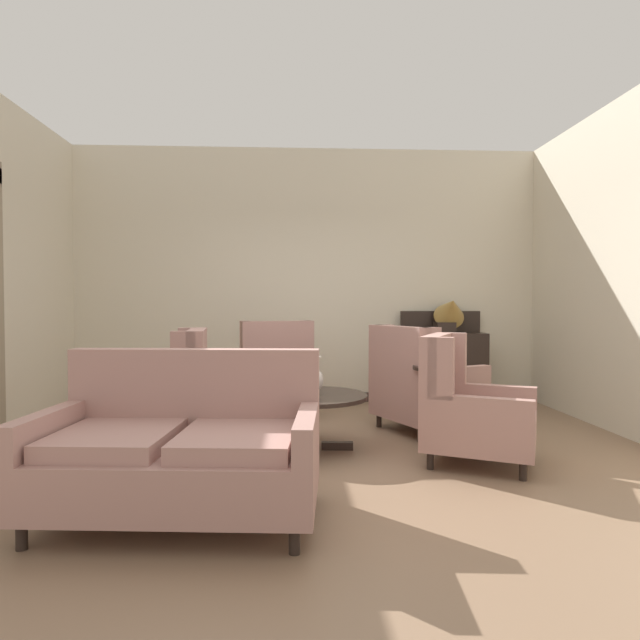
% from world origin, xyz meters
% --- Properties ---
extents(ground, '(8.54, 8.54, 0.00)m').
position_xyz_m(ground, '(0.00, 0.00, 0.00)').
color(ground, '#896B51').
extents(wall_back, '(6.26, 0.08, 3.33)m').
position_xyz_m(wall_back, '(0.00, 2.70, 1.66)').
color(wall_back, beige).
rests_on(wall_back, ground).
extents(wall_right, '(0.08, 3.78, 3.33)m').
position_xyz_m(wall_right, '(3.05, 0.81, 1.66)').
color(wall_right, beige).
rests_on(wall_right, ground).
extents(baseboard_back, '(6.10, 0.03, 0.12)m').
position_xyz_m(baseboard_back, '(0.00, 2.65, 0.06)').
color(baseboard_back, black).
rests_on(baseboard_back, ground).
extents(coffee_table, '(0.98, 0.98, 0.49)m').
position_xyz_m(coffee_table, '(-0.02, 0.35, 0.41)').
color(coffee_table, black).
rests_on(coffee_table, ground).
extents(porcelain_vase, '(0.16, 0.16, 0.34)m').
position_xyz_m(porcelain_vase, '(-0.01, 0.36, 0.64)').
color(porcelain_vase, beige).
rests_on(porcelain_vase, coffee_table).
extents(settee, '(1.71, 1.05, 1.00)m').
position_xyz_m(settee, '(-0.87, -1.13, 0.41)').
color(settee, tan).
rests_on(settee, ground).
extents(armchair_near_window, '(1.09, 1.05, 1.04)m').
position_xyz_m(armchair_near_window, '(1.23, -0.10, 0.44)').
color(armchair_near_window, tan).
rests_on(armchair_near_window, ground).
extents(armchair_back_corner, '(0.97, 0.83, 1.07)m').
position_xyz_m(armchair_back_corner, '(-1.32, 0.33, 0.45)').
color(armchair_back_corner, tan).
rests_on(armchair_back_corner, ground).
extents(armchair_near_sideboard, '(0.93, 0.96, 1.11)m').
position_xyz_m(armchair_near_sideboard, '(-0.41, 1.65, 0.46)').
color(armchair_near_sideboard, tan).
rests_on(armchair_near_sideboard, ground).
extents(armchair_foreground_right, '(1.17, 1.15, 1.07)m').
position_xyz_m(armchair_foreground_right, '(1.11, 1.00, 0.44)').
color(armchair_foreground_right, tan).
rests_on(armchair_foreground_right, ground).
extents(side_table, '(0.46, 0.46, 0.73)m').
position_xyz_m(side_table, '(1.13, 0.44, 0.43)').
color(side_table, black).
rests_on(side_table, ground).
extents(sideboard, '(1.05, 0.38, 1.20)m').
position_xyz_m(sideboard, '(1.74, 2.41, 0.53)').
color(sideboard, black).
rests_on(sideboard, ground).
extents(gramophone, '(0.44, 0.54, 0.57)m').
position_xyz_m(gramophone, '(1.79, 2.31, 1.20)').
color(gramophone, black).
rests_on(gramophone, sideboard).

